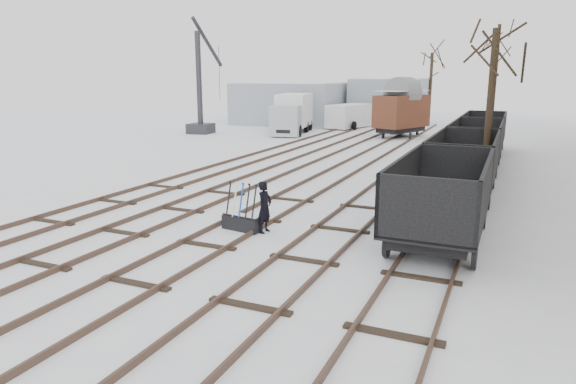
{
  "coord_description": "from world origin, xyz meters",
  "views": [
    {
      "loc": [
        7.72,
        -11.75,
        4.73
      ],
      "look_at": [
        1.46,
        2.46,
        1.2
      ],
      "focal_mm": 32.0,
      "sensor_mm": 36.0,
      "label": 1
    }
  ],
  "objects_px": {
    "ground_frame": "(242,221)",
    "worker": "(265,207)",
    "lorry": "(292,113)",
    "box_van_wagon": "(402,110)",
    "panel_van": "(349,116)",
    "crane": "(201,104)",
    "freight_wagon_a": "(441,211)"
  },
  "relations": [
    {
      "from": "ground_frame",
      "to": "panel_van",
      "type": "xyz_separation_m",
      "value": [
        -6.49,
        32.16,
        0.85
      ]
    },
    {
      "from": "freight_wagon_a",
      "to": "panel_van",
      "type": "distance_m",
      "value": 33.21
    },
    {
      "from": "crane",
      "to": "box_van_wagon",
      "type": "bearing_deg",
      "value": 7.19
    },
    {
      "from": "ground_frame",
      "to": "box_van_wagon",
      "type": "bearing_deg",
      "value": 100.79
    },
    {
      "from": "box_van_wagon",
      "to": "lorry",
      "type": "distance_m",
      "value": 8.95
    },
    {
      "from": "lorry",
      "to": "crane",
      "type": "relative_size",
      "value": 0.79
    },
    {
      "from": "ground_frame",
      "to": "panel_van",
      "type": "distance_m",
      "value": 32.82
    },
    {
      "from": "lorry",
      "to": "worker",
      "type": "bearing_deg",
      "value": -80.05
    },
    {
      "from": "worker",
      "to": "box_van_wagon",
      "type": "distance_m",
      "value": 27.04
    },
    {
      "from": "worker",
      "to": "lorry",
      "type": "xyz_separation_m",
      "value": [
        -10.26,
        25.89,
        0.87
      ]
    },
    {
      "from": "worker",
      "to": "ground_frame",
      "type": "bearing_deg",
      "value": 104.0
    },
    {
      "from": "worker",
      "to": "panel_van",
      "type": "relative_size",
      "value": 0.3
    },
    {
      "from": "panel_van",
      "to": "crane",
      "type": "bearing_deg",
      "value": -124.73
    },
    {
      "from": "ground_frame",
      "to": "crane",
      "type": "xyz_separation_m",
      "value": [
        -16.53,
        23.17,
        2.17
      ]
    },
    {
      "from": "freight_wagon_a",
      "to": "panel_van",
      "type": "bearing_deg",
      "value": 111.76
    },
    {
      "from": "ground_frame",
      "to": "lorry",
      "type": "distance_m",
      "value": 27.71
    },
    {
      "from": "ground_frame",
      "to": "crane",
      "type": "distance_m",
      "value": 28.54
    },
    {
      "from": "worker",
      "to": "box_van_wagon",
      "type": "height_order",
      "value": "box_van_wagon"
    },
    {
      "from": "worker",
      "to": "panel_van",
      "type": "height_order",
      "value": "panel_van"
    },
    {
      "from": "ground_frame",
      "to": "freight_wagon_a",
      "type": "distance_m",
      "value": 6.0
    },
    {
      "from": "ground_frame",
      "to": "box_van_wagon",
      "type": "height_order",
      "value": "box_van_wagon"
    },
    {
      "from": "lorry",
      "to": "panel_van",
      "type": "distance_m",
      "value": 6.88
    },
    {
      "from": "ground_frame",
      "to": "worker",
      "type": "bearing_deg",
      "value": 17.04
    },
    {
      "from": "ground_frame",
      "to": "panel_van",
      "type": "bearing_deg",
      "value": 110.86
    },
    {
      "from": "worker",
      "to": "freight_wagon_a",
      "type": "xyz_separation_m",
      "value": [
        5.06,
        1.22,
        0.14
      ]
    },
    {
      "from": "worker",
      "to": "freight_wagon_a",
      "type": "bearing_deg",
      "value": -70.08
    },
    {
      "from": "box_van_wagon",
      "to": "lorry",
      "type": "relative_size",
      "value": 0.72
    },
    {
      "from": "freight_wagon_a",
      "to": "panel_van",
      "type": "relative_size",
      "value": 1.13
    },
    {
      "from": "ground_frame",
      "to": "worker",
      "type": "height_order",
      "value": "worker"
    },
    {
      "from": "ground_frame",
      "to": "worker",
      "type": "distance_m",
      "value": 0.92
    },
    {
      "from": "lorry",
      "to": "box_van_wagon",
      "type": "bearing_deg",
      "value": -4.72
    },
    {
      "from": "ground_frame",
      "to": "box_van_wagon",
      "type": "relative_size",
      "value": 0.28
    }
  ]
}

